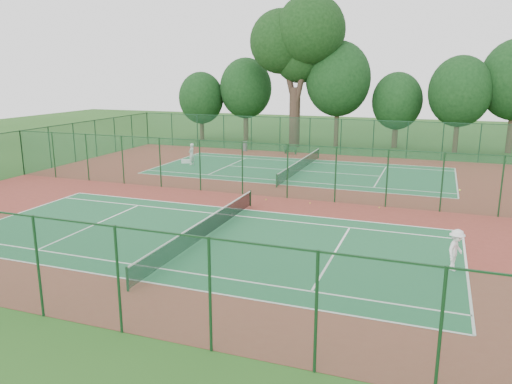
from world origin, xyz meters
TOP-DOWN VIEW (x-y plane):
  - ground at (0.00, 0.00)m, footprint 120.00×120.00m
  - red_pad at (0.00, 0.00)m, footprint 40.00×36.00m
  - court_near at (0.00, -9.00)m, footprint 23.77×10.97m
  - court_far at (0.00, 9.00)m, footprint 23.77×10.97m
  - fence_north at (0.00, 18.00)m, footprint 40.00×0.09m
  - fence_south at (0.00, -18.00)m, footprint 40.00×0.09m
  - fence_west at (-20.00, 0.00)m, footprint 0.09×36.00m
  - fence_divider at (0.00, 0.00)m, footprint 40.00×0.09m
  - tennis_net_near at (0.00, -9.00)m, footprint 0.10×12.90m
  - tennis_net_far at (0.00, 9.00)m, footprint 0.10×12.90m
  - player_near at (11.38, -9.10)m, footprint 1.00×1.28m
  - player_far at (-9.60, 8.39)m, footprint 0.49×0.71m
  - trash_bin at (-8.10, 17.15)m, footprint 0.69×0.69m
  - bench at (-3.18, 16.90)m, footprint 1.34×0.47m
  - kit_bag at (-10.39, 8.89)m, footprint 0.94×0.66m
  - stray_ball_a at (7.40, -0.42)m, footprint 0.07×0.07m
  - stray_ball_b at (3.26, -0.83)m, footprint 0.07×0.07m
  - stray_ball_c at (0.44, -0.95)m, footprint 0.07×0.07m
  - big_tree at (-4.13, 22.18)m, footprint 10.12×7.41m
  - evergreen_row at (0.50, 24.25)m, footprint 39.00×5.00m

SIDE VIEW (x-z plane):
  - ground at x=0.00m, z-range 0.00..0.00m
  - evergreen_row at x=0.50m, z-range -6.00..6.00m
  - red_pad at x=0.00m, z-range 0.00..0.01m
  - court_near at x=0.00m, z-range 0.01..0.02m
  - court_far at x=0.00m, z-range 0.01..0.02m
  - stray_ball_a at x=7.40m, z-range 0.01..0.08m
  - stray_ball_b at x=3.26m, z-range 0.01..0.08m
  - stray_ball_c at x=0.44m, z-range 0.01..0.08m
  - kit_bag at x=-10.39m, z-range 0.01..0.34m
  - bench at x=-3.18m, z-range 0.02..0.84m
  - trash_bin at x=-8.10m, z-range 0.01..0.96m
  - tennis_net_near at x=0.00m, z-range 0.06..1.03m
  - tennis_net_far at x=0.00m, z-range 0.06..1.03m
  - player_near at x=11.38m, z-range 0.02..1.75m
  - player_far at x=-9.60m, z-range 0.02..1.88m
  - fence_west at x=-20.00m, z-range 0.01..3.51m
  - fence_north at x=0.00m, z-range 0.01..3.51m
  - fence_south at x=0.00m, z-range 0.01..3.51m
  - fence_divider at x=0.00m, z-range 0.01..3.51m
  - big_tree at x=-4.13m, z-range 3.24..18.79m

